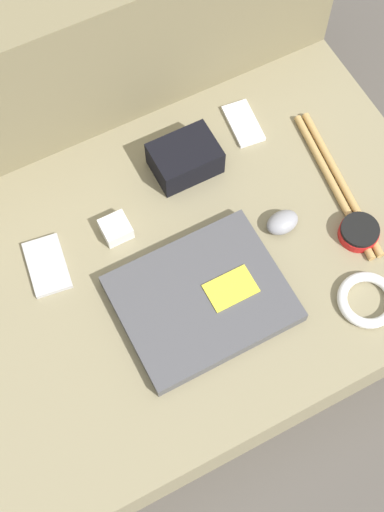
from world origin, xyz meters
name	(u,v)px	position (x,y,z in m)	size (l,w,h in m)	color
ground_plane	(192,290)	(0.00, 0.00, 0.00)	(8.00, 8.00, 0.00)	#4C4742
couch_seat	(192,276)	(0.00, 0.00, 0.07)	(1.02, 0.68, 0.15)	#847A5B
couch_backrest	(91,66)	(0.00, 0.44, 0.24)	(1.02, 0.20, 0.47)	#756B4C
laptop	(202,299)	(-0.02, -0.08, 0.16)	(0.30, 0.25, 0.03)	#47474C
computer_mouse	(282,222)	(0.19, -0.02, 0.17)	(0.07, 0.05, 0.03)	gray
speaker_puck	(359,232)	(0.31, -0.10, 0.16)	(0.08, 0.08, 0.03)	red
phone_silver	(243,123)	(0.24, 0.23, 0.15)	(0.07, 0.11, 0.01)	silver
phone_black	(47,265)	(-0.25, 0.12, 0.15)	(0.09, 0.12, 0.01)	#B7B7BC
camera_pouch	(185,158)	(0.08, 0.19, 0.18)	(0.13, 0.10, 0.06)	black
charger_brick	(116,229)	(-0.10, 0.12, 0.16)	(0.05, 0.05, 0.03)	silver
cable_coil	(367,300)	(0.25, -0.22, 0.16)	(0.11, 0.11, 0.02)	white
drumstick_pair	(337,183)	(0.33, 0.01, 0.16)	(0.07, 0.35, 0.01)	tan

